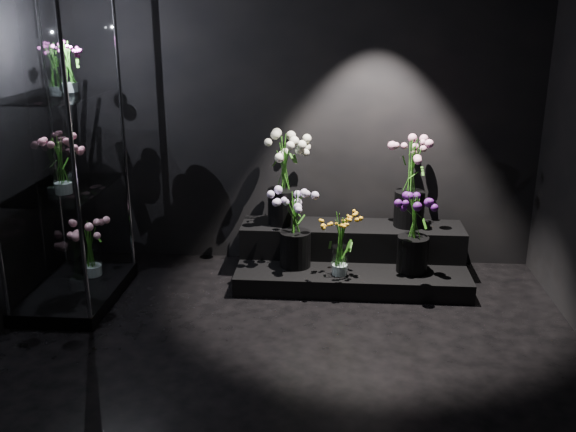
# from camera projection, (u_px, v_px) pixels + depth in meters

# --- Properties ---
(floor) EXTENTS (4.00, 4.00, 0.00)m
(floor) POSITION_uv_depth(u_px,v_px,m) (280.00, 380.00, 3.89)
(floor) COLOR black
(floor) RESTS_ON ground
(wall_back) EXTENTS (4.00, 0.00, 4.00)m
(wall_back) POSITION_uv_depth(u_px,v_px,m) (300.00, 102.00, 5.36)
(wall_back) COLOR black
(wall_back) RESTS_ON floor
(wall_front) EXTENTS (4.00, 0.00, 4.00)m
(wall_front) POSITION_uv_depth(u_px,v_px,m) (207.00, 331.00, 1.56)
(wall_front) COLOR black
(wall_front) RESTS_ON floor
(display_riser) EXTENTS (1.86, 0.83, 0.41)m
(display_riser) POSITION_uv_depth(u_px,v_px,m) (351.00, 257.00, 5.35)
(display_riser) COLOR black
(display_riser) RESTS_ON floor
(display_case) EXTENTS (0.63, 1.04, 2.29)m
(display_case) POSITION_uv_depth(u_px,v_px,m) (62.00, 154.00, 4.63)
(display_case) COLOR black
(display_case) RESTS_ON floor
(bouquet_orange_bells) EXTENTS (0.31, 0.31, 0.50)m
(bouquet_orange_bells) POSITION_uv_depth(u_px,v_px,m) (340.00, 243.00, 4.96)
(bouquet_orange_bells) COLOR white
(bouquet_orange_bells) RESTS_ON display_riser
(bouquet_lilac) EXTENTS (0.44, 0.44, 0.62)m
(bouquet_lilac) POSITION_uv_depth(u_px,v_px,m) (295.00, 225.00, 5.10)
(bouquet_lilac) COLOR black
(bouquet_lilac) RESTS_ON display_riser
(bouquet_purple) EXTENTS (0.46, 0.46, 0.65)m
(bouquet_purple) POSITION_uv_depth(u_px,v_px,m) (414.00, 228.00, 4.99)
(bouquet_purple) COLOR black
(bouquet_purple) RESTS_ON display_riser
(bouquet_cream_roses) EXTENTS (0.37, 0.37, 0.74)m
(bouquet_cream_roses) POSITION_uv_depth(u_px,v_px,m) (284.00, 176.00, 5.31)
(bouquet_cream_roses) COLOR black
(bouquet_cream_roses) RESTS_ON display_riser
(bouquet_pink_roses) EXTENTS (0.42, 0.42, 0.72)m
(bouquet_pink_roses) POSITION_uv_depth(u_px,v_px,m) (411.00, 179.00, 5.25)
(bouquet_pink_roses) COLOR black
(bouquet_pink_roses) RESTS_ON display_riser
(bouquet_case_pink) EXTENTS (0.36, 0.36, 0.40)m
(bouquet_case_pink) POSITION_uv_depth(u_px,v_px,m) (61.00, 165.00, 4.49)
(bouquet_case_pink) COLOR white
(bouquet_case_pink) RESTS_ON display_case
(bouquet_case_magenta) EXTENTS (0.29, 0.29, 0.35)m
(bouquet_case_magenta) POSITION_uv_depth(u_px,v_px,m) (68.00, 66.00, 4.57)
(bouquet_case_magenta) COLOR white
(bouquet_case_magenta) RESTS_ON display_case
(bouquet_case_base_pink) EXTENTS (0.40, 0.40, 0.48)m
(bouquet_case_base_pink) POSITION_uv_depth(u_px,v_px,m) (90.00, 246.00, 5.08)
(bouquet_case_base_pink) COLOR white
(bouquet_case_base_pink) RESTS_ON display_case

